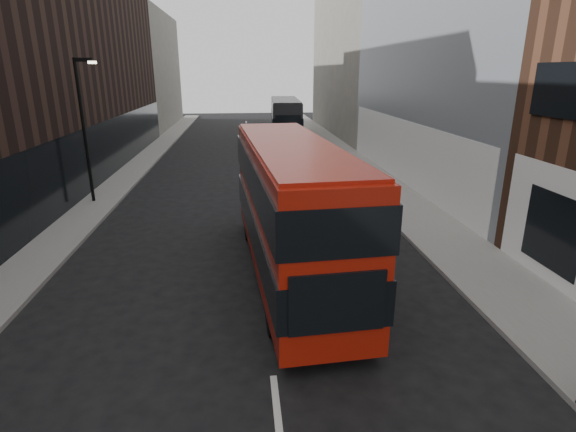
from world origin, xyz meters
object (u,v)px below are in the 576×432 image
object	(u,v)px
red_bus	(291,204)
car_a	(296,208)
car_b	(317,171)
street_lamp	(85,122)
grey_bus	(285,117)
car_c	(293,161)

from	to	relation	value
red_bus	car_a	size ratio (longest dim) A/B	2.81
car_a	car_b	distance (m)	8.29
street_lamp	grey_bus	bearing A→B (deg)	62.54
red_bus	grey_bus	xyz separation A→B (m)	(2.92, 32.75, -0.42)
street_lamp	red_bus	xyz separation A→B (m)	(9.18, -9.48, -1.70)
street_lamp	car_a	size ratio (longest dim) A/B	1.76
street_lamp	car_b	distance (m)	13.30
street_lamp	car_b	xyz separation A→B (m)	(12.24, 3.83, -3.55)
street_lamp	grey_bus	xyz separation A→B (m)	(12.09, 23.27, -2.12)
grey_bus	car_b	xyz separation A→B (m)	(0.14, -19.44, -1.43)
car_a	car_b	bearing A→B (deg)	78.82
street_lamp	car_b	bearing A→B (deg)	17.38
red_bus	grey_bus	size ratio (longest dim) A/B	0.93
red_bus	car_a	bearing A→B (deg)	77.37
grey_bus	car_b	world-z (taller)	grey_bus
street_lamp	car_b	world-z (taller)	street_lamp
car_a	car_b	xyz separation A→B (m)	(2.27, 7.97, -0.05)
street_lamp	car_c	size ratio (longest dim) A/B	1.64
street_lamp	car_b	size ratio (longest dim) A/B	1.83
car_c	red_bus	bearing A→B (deg)	-97.73
car_b	car_c	size ratio (longest dim) A/B	0.90
car_b	red_bus	bearing A→B (deg)	-105.99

